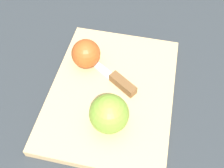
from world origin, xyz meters
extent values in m
plane|color=#282D33|center=(0.00, 0.00, 0.00)|extent=(4.00, 4.00, 0.00)
cube|color=tan|center=(0.00, 0.00, 0.01)|extent=(0.40, 0.33, 0.02)
sphere|color=olive|center=(-0.08, -0.03, 0.06)|extent=(0.08, 0.08, 0.08)
cylinder|color=beige|center=(-0.08, -0.03, 0.06)|extent=(0.05, 0.06, 0.07)
sphere|color=#AD4C1E|center=(0.05, 0.09, 0.06)|extent=(0.07, 0.07, 0.07)
cylinder|color=beige|center=(0.05, 0.09, 0.06)|extent=(0.02, 0.06, 0.06)
cube|color=silver|center=(0.05, 0.06, 0.02)|extent=(0.06, 0.10, 0.00)
cube|color=brown|center=(0.02, -0.02, 0.03)|extent=(0.05, 0.07, 0.02)
camera|label=1|loc=(-0.31, -0.13, 0.50)|focal=42.00mm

